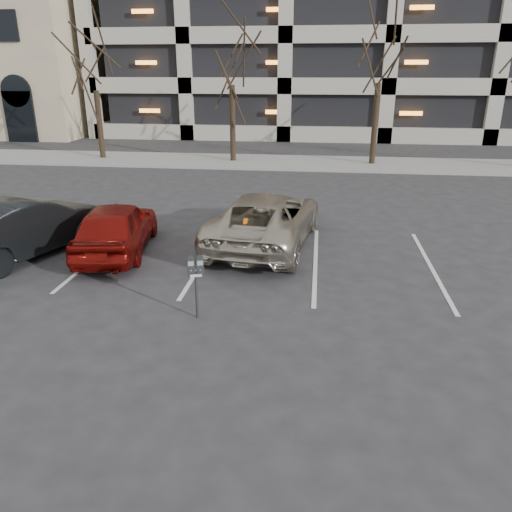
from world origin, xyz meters
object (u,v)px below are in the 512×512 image
(tree_b, at_px, (231,34))
(car_red, at_px, (116,227))
(parking_meter, at_px, (196,272))
(car_dark, at_px, (24,227))
(suv_silver, at_px, (265,219))
(tree_a, at_px, (91,45))
(tree_c, at_px, (383,28))

(tree_b, relative_size, car_red, 2.10)
(parking_meter, height_order, car_dark, car_dark)
(suv_silver, xyz_separation_m, car_dark, (-6.03, -1.57, 0.03))
(suv_silver, bearing_deg, tree_a, -44.39)
(tree_b, bearing_deg, tree_a, 180.00)
(tree_c, bearing_deg, car_red, -119.74)
(tree_c, xyz_separation_m, suv_silver, (-4.00, -12.49, -5.54))
(tree_c, height_order, parking_meter, tree_c)
(tree_a, distance_m, tree_b, 7.02)
(tree_b, xyz_separation_m, suv_silver, (3.00, -12.49, -5.36))
(parking_meter, height_order, car_red, car_red)
(tree_b, bearing_deg, parking_meter, -82.72)
(tree_a, bearing_deg, car_dark, -74.20)
(car_red, distance_m, car_dark, 2.30)
(car_red, bearing_deg, parking_meter, 122.60)
(tree_a, relative_size, tree_c, 0.90)
(tree_b, height_order, car_dark, tree_b)
(suv_silver, bearing_deg, tree_b, -69.56)
(tree_a, relative_size, parking_meter, 6.20)
(tree_c, distance_m, car_red, 16.62)
(tree_c, xyz_separation_m, car_red, (-7.77, -13.59, -5.58))
(tree_a, xyz_separation_m, car_dark, (3.98, -14.06, -4.85))
(tree_b, xyz_separation_m, car_dark, (-3.02, -14.06, -5.33))
(parking_meter, bearing_deg, tree_a, 100.42)
(tree_b, bearing_deg, car_red, -93.23)
(parking_meter, distance_m, car_dark, 5.94)
(tree_c, height_order, car_dark, tree_c)
(car_red, relative_size, car_dark, 0.88)
(suv_silver, height_order, car_dark, car_dark)
(tree_a, height_order, tree_b, tree_b)
(tree_b, relative_size, car_dark, 1.85)
(parking_meter, bearing_deg, suv_silver, 61.38)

